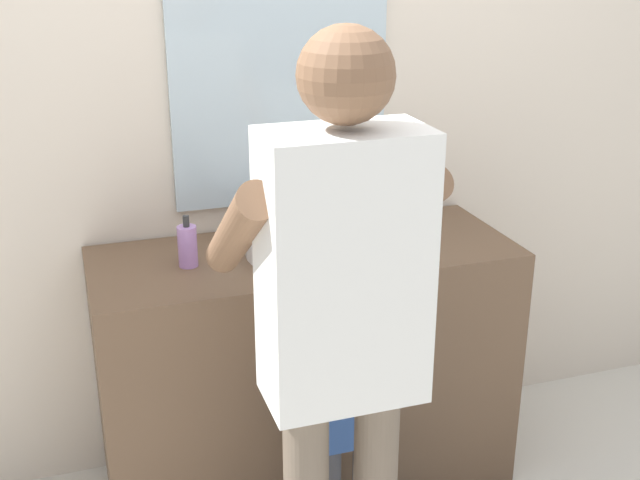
# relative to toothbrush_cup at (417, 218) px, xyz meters

# --- Properties ---
(back_wall) EXTENTS (4.40, 0.10, 2.70)m
(back_wall) POSITION_rel_toothbrush_cup_xyz_m (-0.41, 0.28, 0.42)
(back_wall) COLOR beige
(back_wall) RESTS_ON ground
(vanity_cabinet) EXTENTS (1.38, 0.54, 0.88)m
(vanity_cabinet) POSITION_rel_toothbrush_cup_xyz_m (-0.41, -0.04, -0.49)
(vanity_cabinet) COLOR brown
(vanity_cabinet) RESTS_ON ground
(sink_basin) EXTENTS (0.40, 0.40, 0.11)m
(sink_basin) POSITION_rel_toothbrush_cup_xyz_m (-0.41, -0.06, 0.00)
(sink_basin) COLOR silver
(sink_basin) RESTS_ON vanity_cabinet
(faucet) EXTENTS (0.18, 0.14, 0.18)m
(faucet) POSITION_rel_toothbrush_cup_xyz_m (-0.41, 0.18, 0.03)
(faucet) COLOR #B7BABF
(faucet) RESTS_ON vanity_cabinet
(toothbrush_cup) EXTENTS (0.07, 0.07, 0.21)m
(toothbrush_cup) POSITION_rel_toothbrush_cup_xyz_m (0.00, 0.00, 0.00)
(toothbrush_cup) COLOR silver
(toothbrush_cup) RESTS_ON vanity_cabinet
(soap_bottle) EXTENTS (0.06, 0.06, 0.17)m
(soap_bottle) POSITION_rel_toothbrush_cup_xyz_m (-0.80, -0.04, 0.01)
(soap_bottle) COLOR #B27FC6
(soap_bottle) RESTS_ON vanity_cabinet
(child_toddler) EXTENTS (0.28, 0.28, 0.91)m
(child_toddler) POSITION_rel_toothbrush_cup_xyz_m (-0.41, -0.44, -0.39)
(child_toddler) COLOR #47474C
(child_toddler) RESTS_ON ground
(adult_parent) EXTENTS (0.52, 0.55, 1.67)m
(adult_parent) POSITION_rel_toothbrush_cup_xyz_m (-0.54, -0.71, 0.07)
(adult_parent) COLOR #6B5B4C
(adult_parent) RESTS_ON ground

